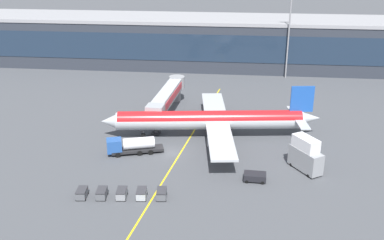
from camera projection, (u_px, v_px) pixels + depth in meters
ground_plane at (171, 153)px, 88.13m from camera, size 700.00×700.00×0.00m
apron_lead_in_line at (183, 149)px, 89.76m from camera, size 11.00×79.32×0.01m
terminal_building at (205, 42)px, 146.66m from camera, size 179.98×21.57×15.65m
main_airliner at (211, 120)px, 93.78m from camera, size 45.46×36.45×11.04m
jet_bridge at (168, 95)px, 105.28m from camera, size 5.47×25.01×6.57m
fuel_tanker at (131, 145)px, 87.26m from camera, size 11.05×5.61×3.25m
catering_lift at (306, 155)px, 80.48m from camera, size 5.83×7.05×6.30m
pushback_tug at (254, 176)px, 77.69m from camera, size 3.90×2.46×1.40m
baggage_cart_0 at (82, 193)px, 72.68m from camera, size 1.84×2.78×1.48m
baggage_cart_1 at (102, 193)px, 72.63m from camera, size 1.84×2.78×1.48m
baggage_cart_2 at (122, 193)px, 72.59m from camera, size 1.84×2.78×1.48m
baggage_cart_3 at (142, 194)px, 72.55m from camera, size 1.84×2.78×1.48m
baggage_cart_4 at (162, 194)px, 72.51m from camera, size 1.84×2.78×1.48m
apron_light_mast_1 at (289, 31)px, 130.85m from camera, size 2.80×0.50×23.88m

